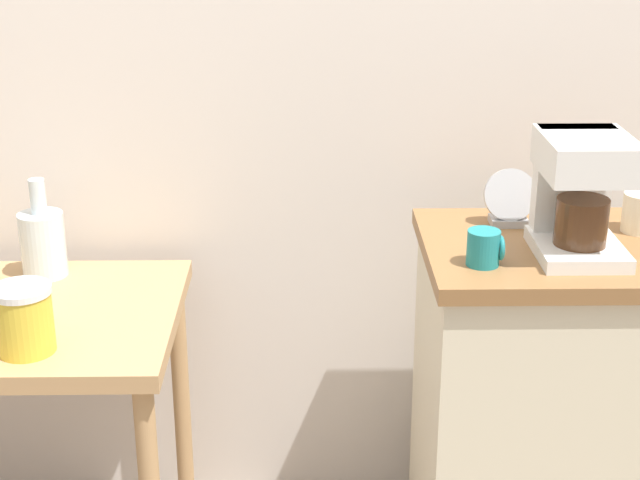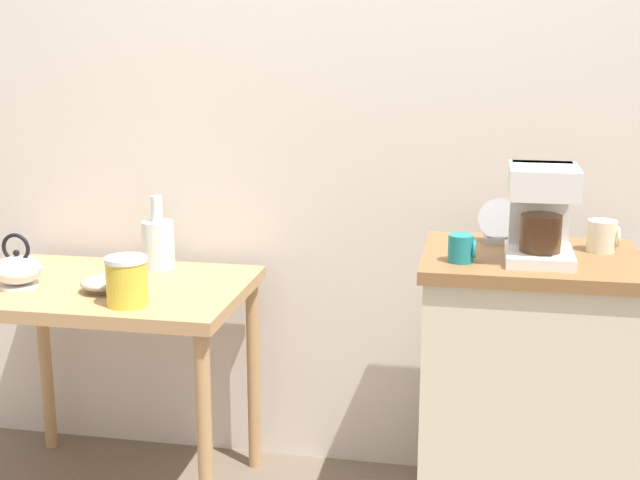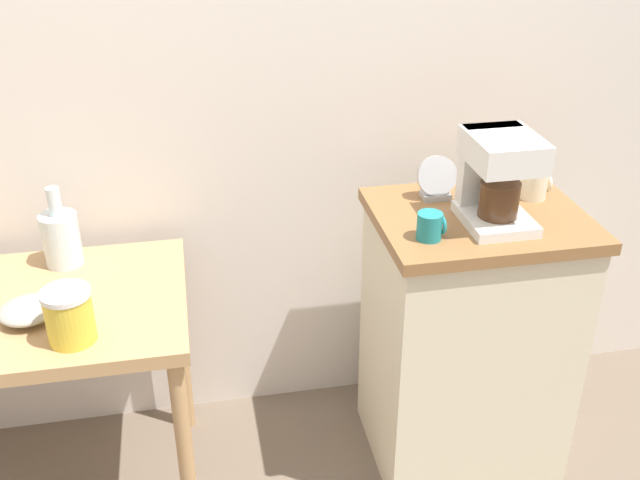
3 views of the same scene
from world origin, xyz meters
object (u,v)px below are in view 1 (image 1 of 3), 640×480
(mug_dark_teal, at_px, (485,248))
(table_clock, at_px, (510,201))
(glass_carafe_vase, at_px, (43,242))
(coffee_maker, at_px, (580,189))
(canister_enamel, at_px, (24,319))

(mug_dark_teal, bearing_deg, table_clock, 67.78)
(table_clock, bearing_deg, glass_carafe_vase, 174.97)
(glass_carafe_vase, bearing_deg, coffee_maker, -12.55)
(glass_carafe_vase, bearing_deg, mug_dark_teal, -18.74)
(glass_carafe_vase, distance_m, mug_dark_teal, 1.07)
(mug_dark_teal, bearing_deg, coffee_maker, 18.97)
(canister_enamel, relative_size, coffee_maker, 0.55)
(glass_carafe_vase, xyz_separation_m, canister_enamel, (0.06, -0.40, -0.01))
(canister_enamel, distance_m, table_clock, 1.10)
(glass_carafe_vase, height_order, coffee_maker, coffee_maker)
(glass_carafe_vase, bearing_deg, canister_enamel, -81.31)
(canister_enamel, distance_m, coffee_maker, 1.18)
(table_clock, bearing_deg, canister_enamel, -163.65)
(glass_carafe_vase, distance_m, table_clock, 1.12)
(glass_carafe_vase, height_order, canister_enamel, glass_carafe_vase)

